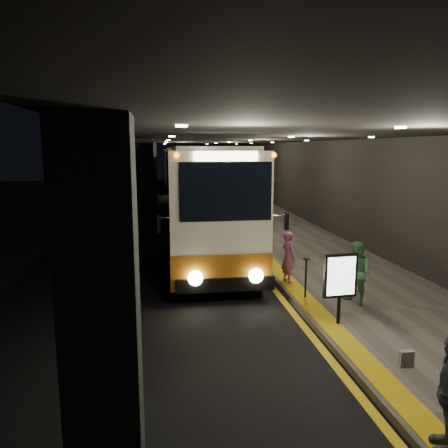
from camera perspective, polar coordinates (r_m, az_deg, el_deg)
ground at (r=13.33m, az=-4.29°, el=-7.84°), size 90.00×90.00×0.00m
lane_line_white at (r=18.16m, az=-11.05°, el=-3.18°), size 0.12×50.00×0.01m
kerb_stripe_yellow at (r=18.41m, az=1.97°, el=-2.82°), size 0.18×50.00×0.01m
sidewalk at (r=18.95m, az=9.14°, el=-2.35°), size 4.50×50.00×0.15m
tactile_strip at (r=18.47m, az=3.50°, el=-2.31°), size 0.50×50.00×0.01m
terminal_wall at (r=19.35m, az=15.80°, el=6.40°), size 0.10×50.00×6.00m
support_columns at (r=16.79m, az=-10.44°, el=3.39°), size 0.80×24.80×4.40m
canopy at (r=17.99m, az=2.54°, el=11.62°), size 9.00×50.00×0.40m
coach_main at (r=17.20m, az=-2.81°, el=2.73°), size 2.83×12.85×3.99m
coach_second at (r=29.51m, az=-4.53°, el=5.49°), size 2.92×12.05×3.76m
coach_third at (r=44.94m, az=-5.83°, el=7.09°), size 3.01×12.62×3.94m
passenger_boarding at (r=12.92m, az=8.39°, el=-4.28°), size 0.50×0.63×1.53m
passenger_waiting_green at (r=11.53m, az=16.96°, el=-6.16°), size 0.77×0.91×1.60m
bag_polka at (r=8.87m, az=22.72°, el=-15.93°), size 0.25×0.11×0.30m
info_sign at (r=10.04m, az=14.95°, el=-6.71°), size 0.77×0.17×1.63m
stanchion_post at (r=11.73m, az=10.63°, el=-7.01°), size 0.05×0.05×1.06m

